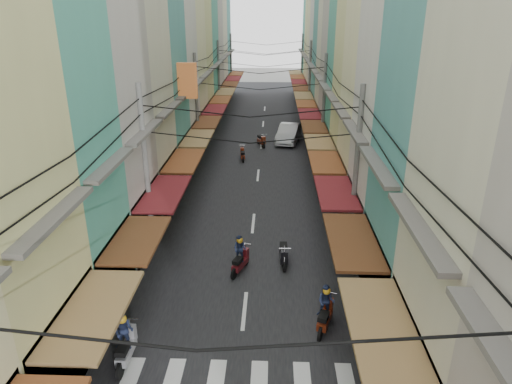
% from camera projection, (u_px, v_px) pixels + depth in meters
% --- Properties ---
extents(ground, '(160.00, 160.00, 0.00)m').
position_uv_depth(ground, '(247.00, 283.00, 20.01)').
color(ground, slate).
rests_on(ground, ground).
extents(road, '(10.00, 80.00, 0.02)m').
position_uv_depth(road, '(260.00, 151.00, 38.56)').
color(road, black).
rests_on(road, ground).
extents(sidewalk_left, '(3.00, 80.00, 0.06)m').
position_uv_depth(sidewalk_left, '(184.00, 150.00, 38.78)').
color(sidewalk_left, slate).
rests_on(sidewalk_left, ground).
extents(sidewalk_right, '(3.00, 80.00, 0.06)m').
position_uv_depth(sidewalk_right, '(338.00, 152.00, 38.32)').
color(sidewalk_right, slate).
rests_on(sidewalk_right, ground).
extents(building_row_left, '(7.80, 67.67, 23.70)m').
position_uv_depth(building_row_left, '(147.00, 31.00, 32.02)').
color(building_row_left, beige).
rests_on(building_row_left, ground).
extents(building_row_right, '(7.80, 68.98, 22.59)m').
position_uv_depth(building_row_right, '(374.00, 37.00, 31.49)').
color(building_row_right, teal).
rests_on(building_row_right, ground).
extents(utility_poles, '(10.20, 66.13, 8.20)m').
position_uv_depth(utility_poles, '(259.00, 81.00, 31.49)').
color(utility_poles, slate).
rests_on(utility_poles, ground).
extents(white_car, '(6.02, 3.31, 2.01)m').
position_uv_depth(white_car, '(289.00, 142.00, 41.37)').
color(white_car, silver).
rests_on(white_car, ground).
extents(bicycle, '(1.57, 0.91, 1.02)m').
position_uv_depth(bicycle, '(384.00, 252.00, 22.56)').
color(bicycle, black).
rests_on(bicycle, ground).
extents(moving_scooters, '(7.43, 28.61, 1.98)m').
position_uv_depth(moving_scooters, '(244.00, 244.00, 22.13)').
color(moving_scooters, black).
rests_on(moving_scooters, ground).
extents(parked_scooters, '(12.96, 13.68, 1.00)m').
position_uv_depth(parked_scooters, '(361.00, 325.00, 16.60)').
color(parked_scooters, black).
rests_on(parked_scooters, ground).
extents(pedestrians, '(12.54, 27.00, 2.20)m').
position_uv_depth(pedestrians, '(171.00, 234.00, 22.02)').
color(pedestrians, '#29212C').
rests_on(pedestrians, ground).
extents(market_umbrella, '(2.49, 2.49, 2.63)m').
position_uv_depth(market_umbrella, '(420.00, 251.00, 17.91)').
color(market_umbrella, '#B2B2B7').
rests_on(market_umbrella, ground).
extents(traffic_sign, '(0.10, 0.63, 2.87)m').
position_uv_depth(traffic_sign, '(418.00, 308.00, 14.91)').
color(traffic_sign, slate).
rests_on(traffic_sign, ground).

